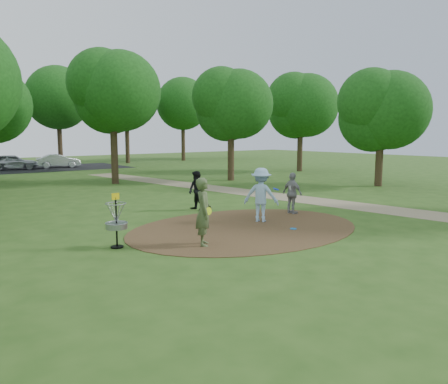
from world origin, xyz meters
TOP-DOWN VIEW (x-y plane):
  - ground at (0.00, 0.00)m, footprint 100.00×100.00m
  - dirt_clearing at (0.00, 0.00)m, footprint 8.40×8.40m
  - footpath at (6.50, 2.00)m, footprint 7.55×39.89m
  - parking_lot at (2.00, 30.00)m, footprint 14.00×8.00m
  - player_observer_with_disc at (-2.45, -1.01)m, footprint 0.78×0.85m
  - player_throwing_with_disc at (1.12, 0.47)m, footprint 1.52×1.45m
  - player_walking_with_disc at (0.62, 3.82)m, footprint 0.69×0.85m
  - player_waiting_with_disc at (3.13, 0.83)m, footprint 0.42×0.97m
  - disc_ground_blue at (1.09, -1.15)m, footprint 0.22×0.22m
  - disc_ground_red at (-0.60, 1.67)m, footprint 0.22×0.22m
  - car_left at (-0.69, 30.30)m, footprint 4.23×2.28m
  - car_right at (3.20, 30.16)m, footprint 3.95×1.90m
  - disc_golf_basket at (-4.50, 0.30)m, footprint 0.63×0.63m
  - tree_ring at (1.14, 7.49)m, footprint 36.86×45.58m

SIDE VIEW (x-z plane):
  - ground at x=0.00m, z-range 0.00..0.00m
  - parking_lot at x=2.00m, z-range 0.00..0.01m
  - footpath at x=6.50m, z-range 0.00..0.01m
  - dirt_clearing at x=0.00m, z-range 0.00..0.02m
  - disc_ground_blue at x=1.09m, z-range 0.02..0.04m
  - disc_ground_red at x=-0.60m, z-range 0.02..0.04m
  - car_right at x=3.20m, z-range 0.00..1.25m
  - car_left at x=-0.69m, z-range 0.00..1.37m
  - player_walking_with_disc at x=0.62m, z-range 0.00..1.64m
  - player_waiting_with_disc at x=3.13m, z-range 0.00..1.65m
  - disc_golf_basket at x=-4.50m, z-range 0.10..1.64m
  - player_observer_with_disc at x=-2.45m, z-range 0.00..1.95m
  - player_throwing_with_disc at x=1.12m, z-range 0.00..1.95m
  - tree_ring at x=1.14m, z-range 0.82..9.41m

